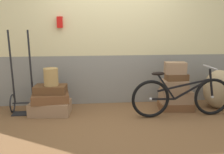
{
  "coord_description": "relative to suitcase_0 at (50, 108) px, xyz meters",
  "views": [
    {
      "loc": [
        -0.54,
        -4.15,
        1.53
      ],
      "look_at": [
        -0.08,
        0.15,
        0.64
      ],
      "focal_mm": 41.97,
      "sensor_mm": 36.0,
      "label": 1
    }
  ],
  "objects": [
    {
      "name": "wicker_basket",
      "position": [
        0.03,
        0.03,
        0.54
      ],
      "size": [
        0.24,
        0.24,
        0.3
      ],
      "primitive_type": "cylinder",
      "color": "#A8844C",
      "rests_on": "suitcase_2"
    },
    {
      "name": "suitcase_7",
      "position": [
        2.19,
        0.01,
        0.65
      ],
      "size": [
        0.38,
        0.25,
        0.21
      ],
      "primitive_type": "cube",
      "rotation": [
        0.0,
        0.0,
        -0.11
      ],
      "color": "#937051",
      "rests_on": "suitcase_6"
    },
    {
      "name": "ground",
      "position": [
        1.14,
        -0.23,
        -0.14
      ],
      "size": [
        9.31,
        5.2,
        0.06
      ],
      "primitive_type": "cube",
      "color": "brown"
    },
    {
      "name": "suitcase_3",
      "position": [
        2.23,
        0.03,
        -0.04
      ],
      "size": [
        0.64,
        0.48,
        0.13
      ],
      "primitive_type": "cube",
      "rotation": [
        0.0,
        0.0,
        -0.12
      ],
      "color": "brown",
      "rests_on": "ground"
    },
    {
      "name": "suitcase_6",
      "position": [
        2.22,
        0.01,
        0.49
      ],
      "size": [
        0.39,
        0.24,
        0.12
      ],
      "primitive_type": "cube",
      "rotation": [
        0.0,
        0.0,
        0.04
      ],
      "color": "brown",
      "rests_on": "suitcase_5"
    },
    {
      "name": "station_building",
      "position": [
        1.15,
        0.62,
        1.18
      ],
      "size": [
        7.31,
        0.74,
        2.57
      ],
      "color": "gray",
      "rests_on": "ground"
    },
    {
      "name": "luggage_trolley",
      "position": [
        -0.48,
        0.14,
        0.21
      ],
      "size": [
        0.4,
        0.38,
        1.43
      ],
      "color": "black",
      "rests_on": "ground"
    },
    {
      "name": "suitcase_1",
      "position": [
        0.01,
        -0.0,
        0.18
      ],
      "size": [
        0.66,
        0.48,
        0.14
      ],
      "primitive_type": "cube",
      "rotation": [
        0.0,
        0.0,
        0.11
      ],
      "color": "brown",
      "rests_on": "suitcase_0"
    },
    {
      "name": "bicycle",
      "position": [
        2.19,
        -0.34,
        0.23
      ],
      "size": [
        1.7,
        0.46,
        0.84
      ],
      "color": "black",
      "rests_on": "ground"
    },
    {
      "name": "suitcase_0",
      "position": [
        0.0,
        0.0,
        0.0
      ],
      "size": [
        0.72,
        0.52,
        0.22
      ],
      "primitive_type": "cube",
      "rotation": [
        0.0,
        0.0,
        -0.1
      ],
      "color": "#937051",
      "rests_on": "ground"
    },
    {
      "name": "suitcase_2",
      "position": [
        0.01,
        0.03,
        0.32
      ],
      "size": [
        0.56,
        0.37,
        0.14
      ],
      "primitive_type": "cube",
      "rotation": [
        0.0,
        0.0,
        -0.1
      ],
      "color": "brown",
      "rests_on": "suitcase_1"
    },
    {
      "name": "burlap_sack",
      "position": [
        3.02,
        0.02,
        0.25
      ],
      "size": [
        0.55,
        0.47,
        0.71
      ],
      "primitive_type": "ellipsoid",
      "color": "tan",
      "rests_on": "ground"
    },
    {
      "name": "suitcase_4",
      "position": [
        2.22,
        0.03,
        0.13
      ],
      "size": [
        0.55,
        0.38,
        0.22
      ],
      "primitive_type": "cube",
      "rotation": [
        0.0,
        0.0,
        -0.03
      ],
      "color": "#937051",
      "rests_on": "suitcase_3"
    },
    {
      "name": "suitcase_5",
      "position": [
        2.18,
        -0.0,
        0.34
      ],
      "size": [
        0.49,
        0.36,
        0.19
      ],
      "primitive_type": "cube",
      "rotation": [
        0.0,
        0.0,
        -0.11
      ],
      "color": "#937051",
      "rests_on": "suitcase_4"
    }
  ]
}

